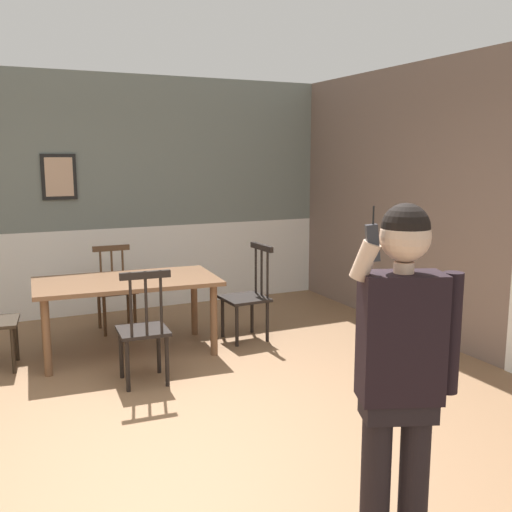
{
  "coord_description": "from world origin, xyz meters",
  "views": [
    {
      "loc": [
        -1.02,
        -3.73,
        1.93
      ],
      "look_at": [
        0.43,
        -0.63,
        1.34
      ],
      "focal_mm": 41.45,
      "sensor_mm": 36.0,
      "label": 1
    }
  ],
  "objects": [
    {
      "name": "chair_by_doorway",
      "position": [
        0.27,
        2.72,
        0.47
      ],
      "size": [
        0.41,
        0.41,
        0.93
      ],
      "rotation": [
        0.0,
        0.0,
        3.13
      ],
      "color": "#513823",
      "rests_on": "ground_plane"
    },
    {
      "name": "room_back_partition",
      "position": [
        -0.0,
        3.57,
        1.39
      ],
      "size": [
        6.52,
        0.17,
        2.89
      ],
      "color": "slate",
      "rests_on": "ground_plane"
    },
    {
      "name": "chair_near_window",
      "position": [
        1.46,
        1.79,
        0.48
      ],
      "size": [
        0.46,
        0.46,
        1.01
      ],
      "rotation": [
        0.0,
        0.0,
        1.61
      ],
      "color": "black",
      "rests_on": "ground_plane"
    },
    {
      "name": "chair_at_table_head",
      "position": [
        0.15,
        1.02,
        0.48
      ],
      "size": [
        0.44,
        0.44,
        1.01
      ],
      "rotation": [
        0.0,
        0.0,
        -0.06
      ],
      "color": "black",
      "rests_on": "ground_plane"
    },
    {
      "name": "person_figure",
      "position": [
        0.65,
        -1.7,
        0.99
      ],
      "size": [
        0.51,
        0.32,
        1.73
      ],
      "rotation": [
        0.0,
        0.0,
        2.78
      ],
      "color": "black",
      "rests_on": "ground_plane"
    },
    {
      "name": "ground_plane",
      "position": [
        0.0,
        0.0,
        0.0
      ],
      "size": [
        7.84,
        7.84,
        0.0
      ],
      "primitive_type": "plane",
      "color": "#846042"
    },
    {
      "name": "dining_table",
      "position": [
        0.21,
        1.87,
        0.66
      ],
      "size": [
        1.79,
        1.04,
        0.74
      ],
      "rotation": [
        0.0,
        0.0,
        -0.07
      ],
      "color": "brown",
      "rests_on": "ground_plane"
    }
  ]
}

